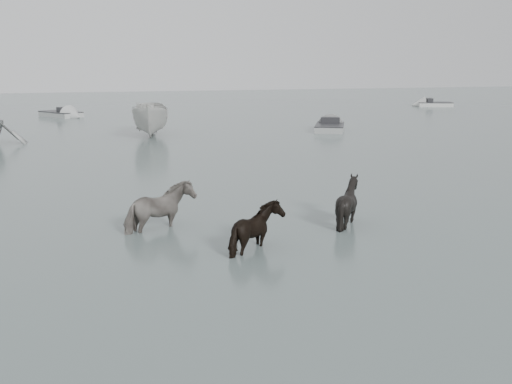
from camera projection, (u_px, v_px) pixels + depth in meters
ground at (264, 237)px, 13.11m from camera, size 140.00×140.00×0.00m
pony_pinto at (159, 200)px, 13.57m from camera, size 1.90×1.51×1.47m
pony_dark at (258, 221)px, 12.06m from camera, size 1.51×1.61×1.28m
pony_black at (348, 195)px, 14.08m from camera, size 1.49×1.38×1.44m
boat_small at (151, 118)px, 30.97m from camera, size 2.67×5.37×1.98m
skiff_port at (330, 124)px, 33.56m from camera, size 3.41×4.76×0.75m
skiff_mid at (61, 112)px, 42.31m from camera, size 4.07×4.95×0.75m
skiff_star at (435, 102)px, 52.30m from camera, size 4.49×2.98×0.75m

